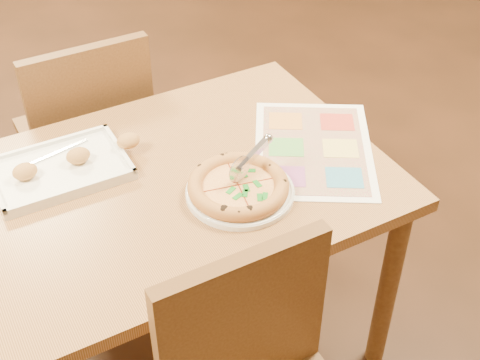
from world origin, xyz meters
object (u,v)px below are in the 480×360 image
dining_table (155,209)px  menu (313,148)px  pizza (238,186)px  appetizer_tray (64,168)px  chair_far (88,123)px  plate (240,192)px  pizza_cutter (249,159)px

dining_table → menu: 0.49m
dining_table → pizza: bearing=-37.6°
appetizer_tray → menu: appetizer_tray is taller
chair_far → pizza: size_ratio=1.72×
appetizer_tray → plate: bearing=-39.8°
chair_far → plate: bearing=104.4°
plate → menu: bearing=14.8°
dining_table → plate: size_ratio=4.44×
dining_table → chair_far: bearing=90.0°
pizza_cutter → dining_table: bearing=135.0°
chair_far → plate: size_ratio=1.60×
dining_table → appetizer_tray: (-0.19, 0.17, 0.10)m
dining_table → chair_far: 0.61m
pizza_cutter → menu: 0.26m
plate → pizza_cutter: pizza_cutter is taller
dining_table → plate: (0.19, -0.15, 0.09)m
dining_table → pizza: 0.26m
chair_far → dining_table: bearing=90.0°
pizza_cutter → menu: bearing=-6.5°
chair_far → pizza: chair_far is taller
dining_table → chair_far: chair_far is taller
dining_table → appetizer_tray: 0.28m
chair_far → plate: (0.19, -0.75, 0.16)m
chair_far → plate: chair_far is taller
dining_table → pizza: size_ratio=4.76×
dining_table → pizza: (0.19, -0.15, 0.11)m
appetizer_tray → chair_far: bearing=65.8°
menu → dining_table: bearing=171.5°
chair_far → pizza_cutter: (0.24, -0.72, 0.24)m
chair_far → menu: chair_far is taller
pizza_cutter → appetizer_tray: size_ratio=0.36×
pizza → appetizer_tray: 0.50m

